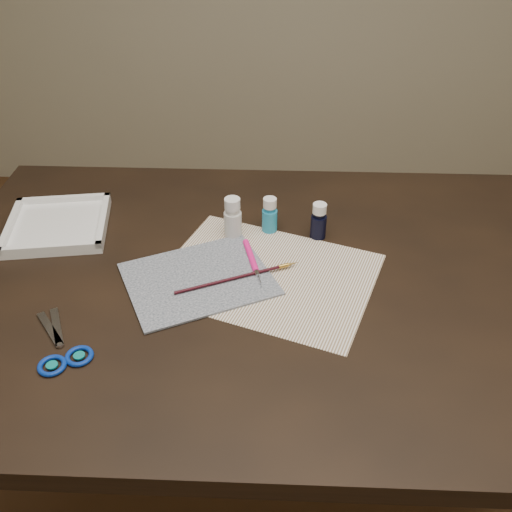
{
  "coord_description": "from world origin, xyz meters",
  "views": [
    {
      "loc": [
        0.04,
        -0.89,
        1.45
      ],
      "look_at": [
        0.0,
        0.0,
        0.8
      ],
      "focal_mm": 40.0,
      "sensor_mm": 36.0,
      "label": 1
    }
  ],
  "objects_px": {
    "paint_bottle_white": "(233,218)",
    "palette_tray": "(58,224)",
    "paper": "(267,275)",
    "paint_bottle_navy": "(319,221)",
    "paint_bottle_cyan": "(270,215)",
    "scissors": "(54,341)",
    "canvas": "(198,279)"
  },
  "relations": [
    {
      "from": "paint_bottle_white",
      "to": "palette_tray",
      "type": "distance_m",
      "value": 0.39
    },
    {
      "from": "palette_tray",
      "to": "canvas",
      "type": "bearing_deg",
      "value": -26.91
    },
    {
      "from": "paper",
      "to": "paint_bottle_white",
      "type": "height_order",
      "value": "paint_bottle_white"
    },
    {
      "from": "paper",
      "to": "paint_bottle_navy",
      "type": "height_order",
      "value": "paint_bottle_navy"
    },
    {
      "from": "canvas",
      "to": "paint_bottle_cyan",
      "type": "relative_size",
      "value": 3.36
    },
    {
      "from": "paint_bottle_cyan",
      "to": "paint_bottle_navy",
      "type": "distance_m",
      "value": 0.11
    },
    {
      "from": "paper",
      "to": "paint_bottle_navy",
      "type": "bearing_deg",
      "value": 53.08
    },
    {
      "from": "canvas",
      "to": "paper",
      "type": "bearing_deg",
      "value": 8.73
    },
    {
      "from": "paint_bottle_white",
      "to": "canvas",
      "type": "bearing_deg",
      "value": -109.81
    },
    {
      "from": "paint_bottle_navy",
      "to": "paint_bottle_cyan",
      "type": "bearing_deg",
      "value": 168.94
    },
    {
      "from": "paper",
      "to": "paint_bottle_cyan",
      "type": "height_order",
      "value": "paint_bottle_cyan"
    },
    {
      "from": "paint_bottle_navy",
      "to": "palette_tray",
      "type": "height_order",
      "value": "paint_bottle_navy"
    },
    {
      "from": "scissors",
      "to": "palette_tray",
      "type": "relative_size",
      "value": 0.86
    },
    {
      "from": "paper",
      "to": "paint_bottle_white",
      "type": "xyz_separation_m",
      "value": [
        -0.08,
        0.14,
        0.05
      ]
    },
    {
      "from": "paint_bottle_cyan",
      "to": "scissors",
      "type": "distance_m",
      "value": 0.52
    },
    {
      "from": "paint_bottle_cyan",
      "to": "paint_bottle_white",
      "type": "bearing_deg",
      "value": -162.68
    },
    {
      "from": "paper",
      "to": "canvas",
      "type": "bearing_deg",
      "value": -171.27
    },
    {
      "from": "paper",
      "to": "scissors",
      "type": "height_order",
      "value": "scissors"
    },
    {
      "from": "paint_bottle_navy",
      "to": "palette_tray",
      "type": "distance_m",
      "value": 0.58
    },
    {
      "from": "paint_bottle_white",
      "to": "palette_tray",
      "type": "height_order",
      "value": "paint_bottle_white"
    },
    {
      "from": "paper",
      "to": "palette_tray",
      "type": "relative_size",
      "value": 1.92
    },
    {
      "from": "scissors",
      "to": "paint_bottle_navy",
      "type": "bearing_deg",
      "value": -91.81
    },
    {
      "from": "paint_bottle_navy",
      "to": "palette_tray",
      "type": "xyz_separation_m",
      "value": [
        -0.57,
        0.01,
        -0.03
      ]
    },
    {
      "from": "canvas",
      "to": "palette_tray",
      "type": "bearing_deg",
      "value": 153.09
    },
    {
      "from": "paint_bottle_navy",
      "to": "paper",
      "type": "bearing_deg",
      "value": -126.92
    },
    {
      "from": "paint_bottle_cyan",
      "to": "scissors",
      "type": "relative_size",
      "value": 0.44
    },
    {
      "from": "paint_bottle_white",
      "to": "paint_bottle_navy",
      "type": "bearing_deg",
      "value": 1.22
    },
    {
      "from": "canvas",
      "to": "paint_bottle_navy",
      "type": "xyz_separation_m",
      "value": [
        0.24,
        0.16,
        0.04
      ]
    },
    {
      "from": "paper",
      "to": "palette_tray",
      "type": "height_order",
      "value": "palette_tray"
    },
    {
      "from": "canvas",
      "to": "paint_bottle_cyan",
      "type": "xyz_separation_m",
      "value": [
        0.14,
        0.18,
        0.04
      ]
    },
    {
      "from": "paint_bottle_cyan",
      "to": "scissors",
      "type": "height_order",
      "value": "paint_bottle_cyan"
    },
    {
      "from": "scissors",
      "to": "palette_tray",
      "type": "bearing_deg",
      "value": -21.29
    }
  ]
}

